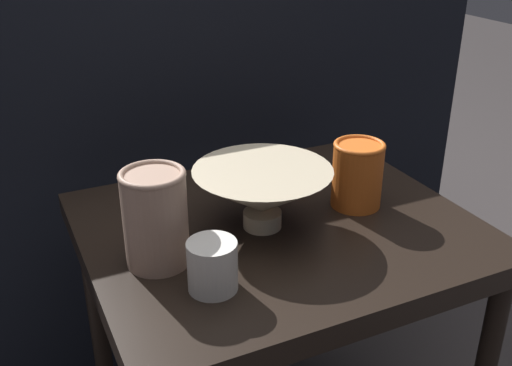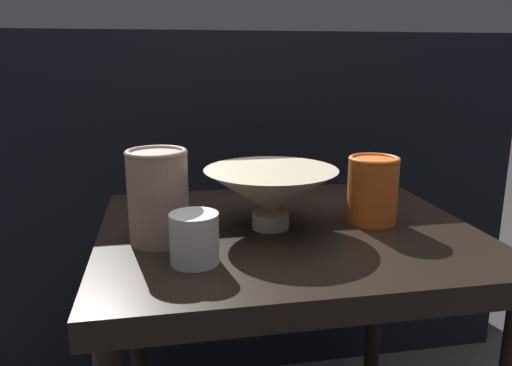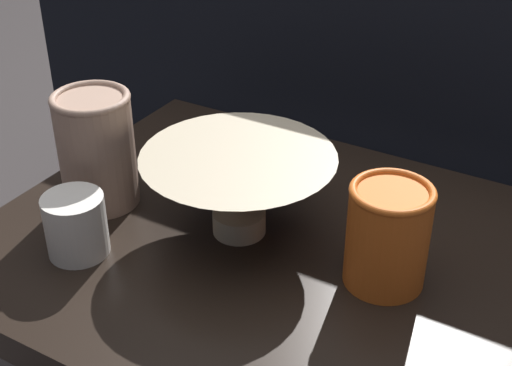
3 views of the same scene
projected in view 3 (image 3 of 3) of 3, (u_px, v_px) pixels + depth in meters
name	position (u px, v px, depth m)	size (l,w,h in m)	color
table	(260.00, 279.00, 0.87)	(0.63, 0.54, 0.53)	black
couch_backdrop	(423.00, 112.00, 1.35)	(1.41, 0.50, 0.87)	black
bowl	(238.00, 186.00, 0.82)	(0.23, 0.23, 0.10)	#C1B293
vase_textured_left	(96.00, 148.00, 0.87)	(0.10, 0.10, 0.15)	tan
vase_colorful_right	(388.00, 234.00, 0.74)	(0.09, 0.09, 0.12)	orange
cup	(76.00, 225.00, 0.80)	(0.07, 0.07, 0.07)	silver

